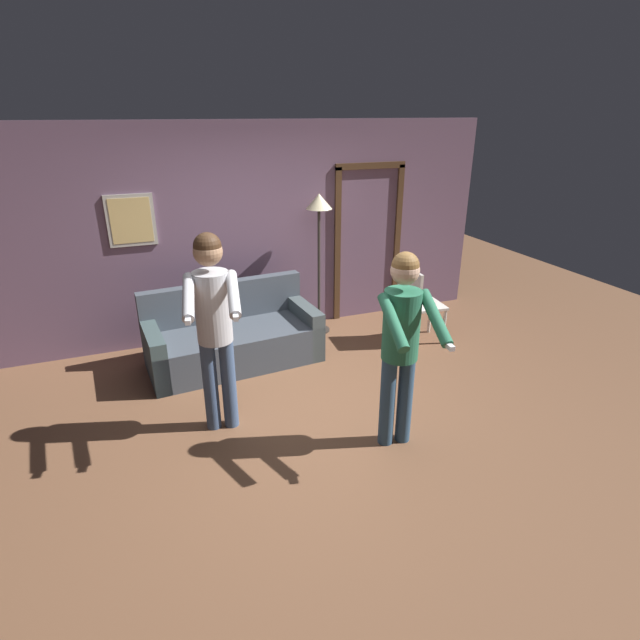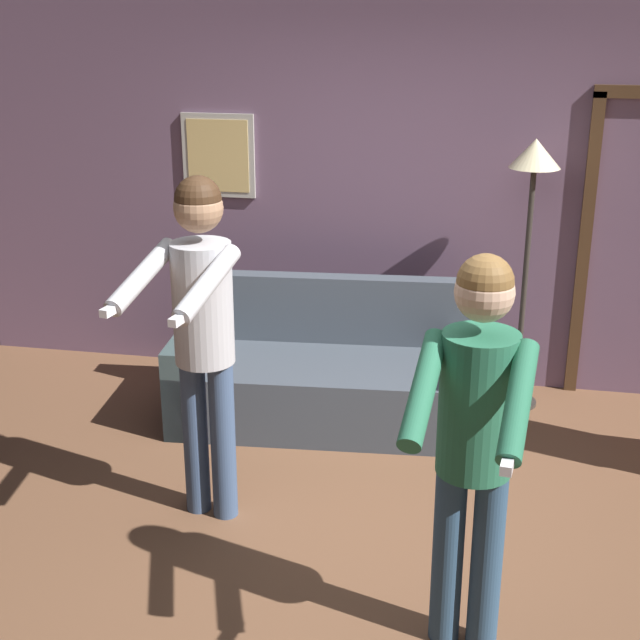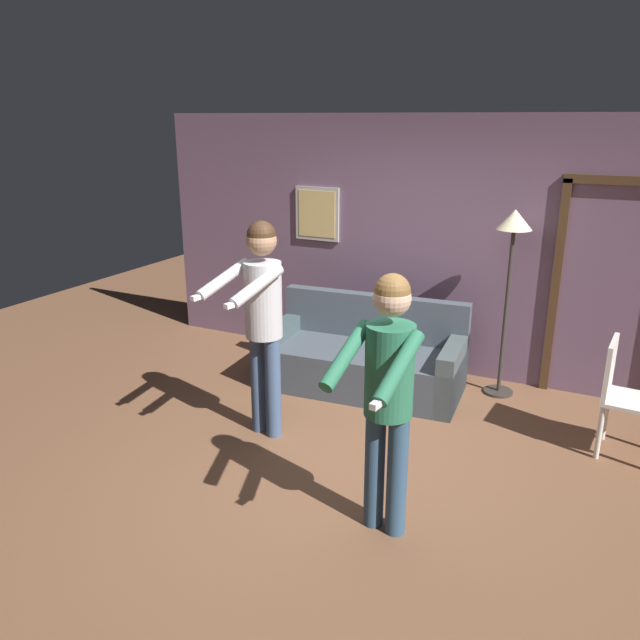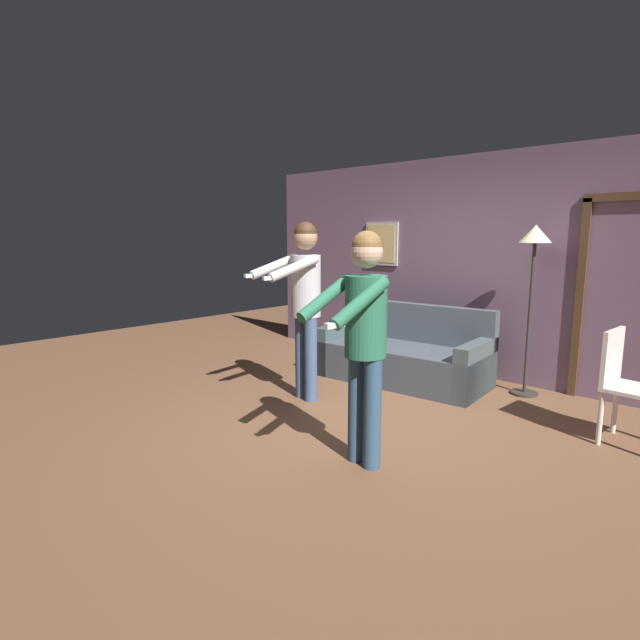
% 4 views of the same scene
% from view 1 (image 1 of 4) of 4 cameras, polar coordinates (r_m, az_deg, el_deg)
% --- Properties ---
extents(ground_plane, '(12.00, 12.00, 0.00)m').
position_cam_1_polar(ground_plane, '(4.82, -0.81, -11.09)').
color(ground_plane, brown).
extents(back_wall_assembly, '(6.40, 0.10, 2.60)m').
position_cam_1_polar(back_wall_assembly, '(6.29, -8.04, 9.86)').
color(back_wall_assembly, '#6E526A').
rests_on(back_wall_assembly, ground_plane).
extents(couch, '(1.96, 1.00, 0.87)m').
position_cam_1_polar(couch, '(5.78, -9.93, -2.17)').
color(couch, '#434A54').
rests_on(couch, ground_plane).
extents(torchiere_lamp, '(0.32, 0.32, 1.78)m').
position_cam_1_polar(torchiere_lamp, '(6.15, -0.12, 11.38)').
color(torchiere_lamp, '#332D28').
rests_on(torchiere_lamp, ground_plane).
extents(person_standing_left, '(0.52, 0.77, 1.81)m').
position_cam_1_polar(person_standing_left, '(4.26, -12.09, 0.56)').
color(person_standing_left, '#3E5376').
rests_on(person_standing_left, ground_plane).
extents(person_standing_right, '(0.49, 0.69, 1.71)m').
position_cam_1_polar(person_standing_right, '(4.04, 9.31, -1.65)').
color(person_standing_right, '#2F4D6A').
rests_on(person_standing_right, ground_plane).
extents(dining_chair_distant, '(0.45, 0.45, 0.93)m').
position_cam_1_polar(dining_chair_distant, '(6.25, 11.31, 2.13)').
color(dining_chair_distant, silver).
rests_on(dining_chair_distant, ground_plane).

